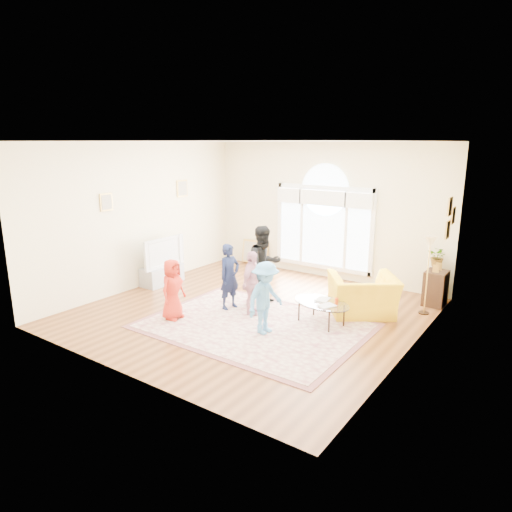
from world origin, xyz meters
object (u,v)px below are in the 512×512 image
Objects in this scene: television at (161,252)px; coffee_table at (322,303)px; armchair at (363,296)px; area_rug at (254,326)px; tv_console at (162,275)px.

coffee_table is (4.12, -0.08, -0.36)m from television.
armchair is (4.55, 0.78, -0.37)m from television.
tv_console reaches higher than area_rug.
television is at bearing 165.29° from area_rug.
television is 4.63m from armchair.
tv_console is 0.85× the size of television.
television is (0.01, 0.00, 0.55)m from tv_console.
coffee_table is 0.95m from armchair.
armchair reaches higher than area_rug.
armchair is (1.35, 1.62, 0.38)m from area_rug.
television is 4.14m from coffee_table.
tv_console is 0.84× the size of armchair.
tv_console is 0.80× the size of coffee_table.
armchair is (0.42, 0.86, -0.02)m from coffee_table.
area_rug is 1.26m from coffee_table.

